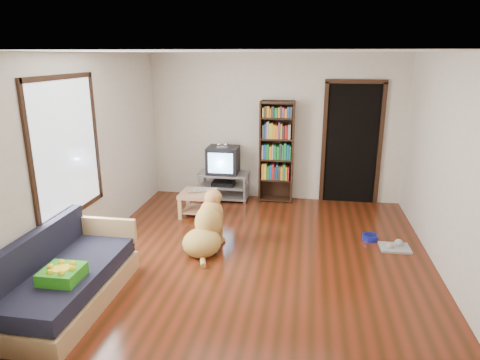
# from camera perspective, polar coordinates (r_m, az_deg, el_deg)

# --- Properties ---
(ground) EXTENTS (5.00, 5.00, 0.00)m
(ground) POSITION_cam_1_polar(r_m,az_deg,el_deg) (5.73, 2.29, -10.25)
(ground) COLOR #5B1F0F
(ground) RESTS_ON ground
(ceiling) EXTENTS (5.00, 5.00, 0.00)m
(ceiling) POSITION_cam_1_polar(r_m,az_deg,el_deg) (5.12, 2.63, 16.75)
(ceiling) COLOR white
(ceiling) RESTS_ON ground
(wall_back) EXTENTS (4.50, 0.00, 4.50)m
(wall_back) POSITION_cam_1_polar(r_m,az_deg,el_deg) (7.71, 4.68, 6.91)
(wall_back) COLOR beige
(wall_back) RESTS_ON ground
(wall_front) EXTENTS (4.50, 0.00, 4.50)m
(wall_front) POSITION_cam_1_polar(r_m,az_deg,el_deg) (2.94, -3.46, -9.25)
(wall_front) COLOR beige
(wall_front) RESTS_ON ground
(wall_left) EXTENTS (0.00, 5.00, 5.00)m
(wall_left) POSITION_cam_1_polar(r_m,az_deg,el_deg) (5.96, -19.59, 3.17)
(wall_left) COLOR beige
(wall_left) RESTS_ON ground
(wall_right) EXTENTS (0.00, 5.00, 5.00)m
(wall_right) POSITION_cam_1_polar(r_m,az_deg,el_deg) (5.49, 26.45, 1.31)
(wall_right) COLOR beige
(wall_right) RESTS_ON ground
(green_cushion) EXTENTS (0.37, 0.37, 0.12)m
(green_cushion) POSITION_cam_1_polar(r_m,az_deg,el_deg) (4.67, -22.62, -11.50)
(green_cushion) COLOR #32981C
(green_cushion) RESTS_ON sofa
(laptop) EXTENTS (0.34, 0.28, 0.02)m
(laptop) POSITION_cam_1_polar(r_m,az_deg,el_deg) (7.00, -5.74, -1.60)
(laptop) COLOR silver
(laptop) RESTS_ON coffee_table
(dog_bowl) EXTENTS (0.22, 0.22, 0.08)m
(dog_bowl) POSITION_cam_1_polar(r_m,az_deg,el_deg) (6.48, 16.95, -7.31)
(dog_bowl) COLOR navy
(dog_bowl) RESTS_ON ground
(grey_rag) EXTENTS (0.41, 0.33, 0.03)m
(grey_rag) POSITION_cam_1_polar(r_m,az_deg,el_deg) (6.31, 19.93, -8.49)
(grey_rag) COLOR #A7A7A7
(grey_rag) RESTS_ON ground
(window) EXTENTS (0.03, 1.46, 1.70)m
(window) POSITION_cam_1_polar(r_m,az_deg,el_deg) (5.49, -22.09, 3.98)
(window) COLOR white
(window) RESTS_ON wall_left
(doorway) EXTENTS (1.03, 0.05, 2.19)m
(doorway) POSITION_cam_1_polar(r_m,az_deg,el_deg) (7.74, 14.69, 5.10)
(doorway) COLOR black
(doorway) RESTS_ON wall_back
(tv_stand) EXTENTS (0.90, 0.45, 0.50)m
(tv_stand) POSITION_cam_1_polar(r_m,az_deg,el_deg) (7.83, -2.22, -0.65)
(tv_stand) COLOR #99999E
(tv_stand) RESTS_ON ground
(crt_tv) EXTENTS (0.55, 0.52, 0.58)m
(crt_tv) POSITION_cam_1_polar(r_m,az_deg,el_deg) (7.72, -2.23, 2.75)
(crt_tv) COLOR black
(crt_tv) RESTS_ON tv_stand
(bookshelf) EXTENTS (0.60, 0.30, 1.80)m
(bookshelf) POSITION_cam_1_polar(r_m,az_deg,el_deg) (7.61, 4.91, 4.48)
(bookshelf) COLOR black
(bookshelf) RESTS_ON ground
(sofa) EXTENTS (0.80, 1.80, 0.80)m
(sofa) POSITION_cam_1_polar(r_m,az_deg,el_deg) (5.01, -22.13, -12.33)
(sofa) COLOR tan
(sofa) RESTS_ON ground
(coffee_table) EXTENTS (0.55, 0.55, 0.40)m
(coffee_table) POSITION_cam_1_polar(r_m,az_deg,el_deg) (7.07, -5.65, -2.53)
(coffee_table) COLOR tan
(coffee_table) RESTS_ON ground
(dog) EXTENTS (0.63, 1.01, 0.82)m
(dog) POSITION_cam_1_polar(r_m,az_deg,el_deg) (5.84, -4.48, -6.50)
(dog) COLOR tan
(dog) RESTS_ON ground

